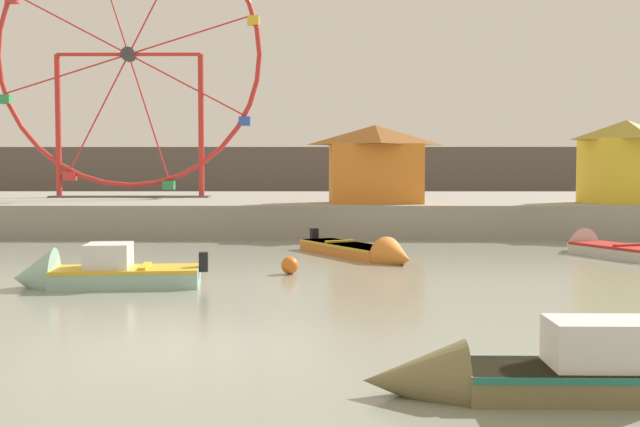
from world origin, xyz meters
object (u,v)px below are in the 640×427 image
object	(u,v)px
motorboat_seafoam	(92,274)
motorboat_pale_grey	(601,248)
ferris_wheel_red_frame	(129,59)
carnival_booth_orange_canopy	(375,163)
mooring_buoy_orange	(290,265)
motorboat_olive_wood	(573,374)
motorboat_orange_hull	(366,252)
carnival_booth_yellow_awning	(626,160)

from	to	relation	value
motorboat_seafoam	motorboat_pale_grey	world-z (taller)	motorboat_seafoam
ferris_wheel_red_frame	carnival_booth_orange_canopy	xyz separation A→B (m)	(11.73, -6.99, -5.20)
motorboat_seafoam	mooring_buoy_orange	bearing A→B (deg)	-159.57
motorboat_olive_wood	motorboat_pale_grey	distance (m)	16.43
motorboat_pale_grey	ferris_wheel_red_frame	bearing A→B (deg)	28.05
motorboat_olive_wood	motorboat_orange_hull	bearing A→B (deg)	-82.90
motorboat_seafoam	carnival_booth_yellow_awning	distance (m)	22.85
motorboat_seafoam	motorboat_pale_grey	size ratio (longest dim) A/B	1.08
motorboat_pale_grey	carnival_booth_yellow_awning	size ratio (longest dim) A/B	1.11
motorboat_seafoam	carnival_booth_orange_canopy	bearing A→B (deg)	-122.63
motorboat_orange_hull	motorboat_olive_wood	xyz separation A→B (m)	(1.63, -14.28, 0.07)
ferris_wheel_red_frame	mooring_buoy_orange	distance (m)	22.70
ferris_wheel_red_frame	carnival_booth_orange_canopy	bearing A→B (deg)	-30.78
carnival_booth_yellow_awning	mooring_buoy_orange	distance (m)	18.23
mooring_buoy_orange	motorboat_olive_wood	bearing A→B (deg)	-70.77
motorboat_orange_hull	motorboat_olive_wood	size ratio (longest dim) A/B	0.96
motorboat_olive_wood	mooring_buoy_orange	world-z (taller)	motorboat_olive_wood
motorboat_seafoam	carnival_booth_yellow_awning	xyz separation A→B (m)	(17.40, 14.54, 2.75)
carnival_booth_orange_canopy	motorboat_orange_hull	bearing A→B (deg)	-98.32
motorboat_seafoam	mooring_buoy_orange	distance (m)	4.84
motorboat_seafoam	ferris_wheel_red_frame	bearing A→B (deg)	-84.37
motorboat_pale_grey	ferris_wheel_red_frame	world-z (taller)	ferris_wheel_red_frame
motorboat_orange_hull	mooring_buoy_orange	xyz separation A→B (m)	(-2.10, -3.57, 0.03)
motorboat_olive_wood	motorboat_pale_grey	xyz separation A→B (m)	(5.69, 15.41, -0.06)
motorboat_seafoam	motorboat_pale_grey	distance (m)	15.37
ferris_wheel_red_frame	motorboat_pale_grey	bearing A→B (deg)	-38.75
motorboat_pale_grey	carnival_booth_orange_canopy	world-z (taller)	carnival_booth_orange_canopy
motorboat_orange_hull	motorboat_olive_wood	world-z (taller)	motorboat_olive_wood
carnival_booth_yellow_awning	carnival_booth_orange_canopy	distance (m)	10.18
carnival_booth_orange_canopy	mooring_buoy_orange	distance (m)	12.99
motorboat_seafoam	carnival_booth_orange_canopy	distance (m)	16.45
carnival_booth_yellow_awning	mooring_buoy_orange	world-z (taller)	carnival_booth_yellow_awning
mooring_buoy_orange	carnival_booth_yellow_awning	bearing A→B (deg)	43.42
motorboat_olive_wood	carnival_booth_yellow_awning	world-z (taller)	carnival_booth_yellow_awning
carnival_booth_orange_canopy	mooring_buoy_orange	world-z (taller)	carnival_booth_orange_canopy
motorboat_seafoam	motorboat_orange_hull	xyz separation A→B (m)	(6.43, 5.74, -0.10)
motorboat_orange_hull	ferris_wheel_red_frame	bearing A→B (deg)	-173.54
motorboat_pale_grey	carnival_booth_yellow_awning	world-z (taller)	carnival_booth_yellow_awning
carnival_booth_yellow_awning	carnival_booth_orange_canopy	size ratio (longest dim) A/B	0.88
motorboat_olive_wood	carnival_booth_orange_canopy	bearing A→B (deg)	-87.35
motorboat_orange_hull	motorboat_pale_grey	distance (m)	7.41
motorboat_orange_hull	motorboat_pale_grey	bearing A→B (deg)	70.55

